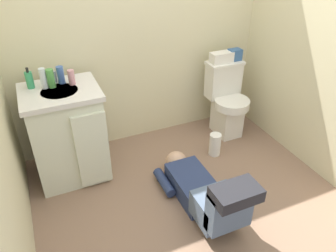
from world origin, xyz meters
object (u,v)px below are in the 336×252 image
(bottle_pink, at_px, (71,77))
(bottle_blue, at_px, (61,75))
(person_plumber, at_px, (204,192))
(toiletry_bag, at_px, (235,55))
(paper_towel_roll, at_px, (215,144))
(vanity_cabinet, at_px, (68,134))
(bottle_clear, at_px, (43,78))
(bottle_green, at_px, (51,78))
(faucet, at_px, (55,77))
(soap_dispenser, at_px, (29,80))
(toilet, at_px, (226,100))
(tissue_box, at_px, (222,57))

(bottle_pink, bearing_deg, bottle_blue, 140.11)
(person_plumber, bearing_deg, bottle_pink, 128.70)
(toiletry_bag, xyz_separation_m, paper_towel_roll, (-0.40, -0.41, -0.69))
(bottle_blue, height_order, paper_towel_roll, bottle_blue)
(vanity_cabinet, height_order, bottle_pink, bottle_pink)
(paper_towel_roll, bearing_deg, bottle_clear, 166.19)
(vanity_cabinet, relative_size, bottle_green, 5.59)
(toiletry_bag, bearing_deg, faucet, -179.92)
(soap_dispenser, bearing_deg, bottle_pink, -11.70)
(person_plumber, distance_m, bottle_blue, 1.44)
(toiletry_bag, bearing_deg, bottle_green, -177.52)
(toilet, height_order, soap_dispenser, soap_dispenser)
(toiletry_bag, xyz_separation_m, bottle_pink, (-1.58, -0.09, 0.07))
(soap_dispenser, xyz_separation_m, paper_towel_roll, (1.48, -0.39, -0.78))
(tissue_box, bearing_deg, toiletry_bag, 0.00)
(vanity_cabinet, distance_m, bottle_pink, 0.48)
(toilet, height_order, bottle_clear, bottle_clear)
(toiletry_bag, height_order, soap_dispenser, soap_dispenser)
(vanity_cabinet, distance_m, bottle_blue, 0.49)
(tissue_box, xyz_separation_m, bottle_pink, (-1.43, -0.09, 0.08))
(faucet, relative_size, bottle_clear, 0.62)
(person_plumber, distance_m, toiletry_bag, 1.45)
(toiletry_bag, relative_size, bottle_pink, 1.04)
(bottle_green, bearing_deg, bottle_clear, 175.74)
(bottle_blue, xyz_separation_m, paper_towel_roll, (1.25, -0.39, -0.78))
(tissue_box, bearing_deg, paper_towel_roll, -121.88)
(tissue_box, xyz_separation_m, soap_dispenser, (-1.73, -0.02, 0.09))
(tissue_box, distance_m, bottle_clear, 1.64)
(bottle_pink, relative_size, paper_towel_roll, 0.54)
(tissue_box, distance_m, bottle_blue, 1.50)
(vanity_cabinet, height_order, bottle_clear, bottle_clear)
(toiletry_bag, relative_size, bottle_clear, 0.76)
(soap_dispenser, bearing_deg, toiletry_bag, 0.68)
(person_plumber, distance_m, bottle_pink, 1.36)
(person_plumber, distance_m, bottle_green, 1.46)
(tissue_box, xyz_separation_m, bottle_green, (-1.58, -0.07, 0.09))
(toiletry_bag, height_order, paper_towel_roll, toiletry_bag)
(toilet, bearing_deg, toiletry_bag, 40.77)
(tissue_box, height_order, bottle_pink, bottle_pink)
(toilet, relative_size, vanity_cabinet, 0.91)
(toilet, relative_size, soap_dispenser, 4.52)
(bottle_green, bearing_deg, toiletry_bag, 2.48)
(bottle_clear, height_order, bottle_blue, bottle_clear)
(tissue_box, relative_size, bottle_pink, 1.84)
(toilet, xyz_separation_m, bottle_green, (-1.63, 0.02, 0.53))
(toiletry_bag, relative_size, bottle_green, 0.85)
(toilet, distance_m, faucet, 1.67)
(vanity_cabinet, height_order, tissue_box, tissue_box)
(soap_dispenser, xyz_separation_m, bottle_pink, (0.30, -0.06, -0.01))
(person_plumber, height_order, toiletry_bag, toiletry_bag)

